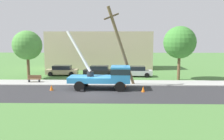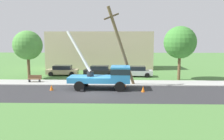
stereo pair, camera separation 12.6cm
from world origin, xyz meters
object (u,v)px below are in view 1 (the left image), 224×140
Objects in this scene: utility_truck at (108,75)px; roadside_tree_near at (27,45)px; leaning_utility_pole at (121,46)px; parked_sedan_black at (100,71)px; roadside_tree_far at (180,42)px; parked_sedan_silver at (136,71)px; parked_sedan_tan at (62,70)px; traffic_cone_curbside at (124,84)px; traffic_cone_behind at (52,88)px; park_bench at (34,79)px; traffic_cone_ahead at (143,89)px.

roadside_tree_near reaches higher than utility_truck.
leaning_utility_pole is 8.75m from parked_sedan_black.
parked_sedan_black is 10.09m from roadside_tree_near.
parked_sedan_silver is at bearing 154.27° from roadside_tree_far.
parked_sedan_tan is at bearing 176.03° from parked_sedan_silver.
utility_truck is at bearing -52.83° from parked_sedan_tan.
traffic_cone_curbside is at bearing 35.57° from utility_truck.
parked_sedan_tan is 5.33m from parked_sedan_black.
traffic_cone_behind is (-6.94, -2.29, -4.06)m from leaning_utility_pole.
roadside_tree_far reaches higher than parked_sedan_black.
leaning_utility_pole is 5.31× the size of park_bench.
roadside_tree_far reaches higher than park_bench.
traffic_cone_curbside is at bearing -30.68° from leaning_utility_pole.
traffic_cone_ahead is (2.12, -2.78, -4.06)m from leaning_utility_pole.
traffic_cone_ahead is 1.00× the size of traffic_cone_curbside.
roadside_tree_far is at bearing -0.53° from roadside_tree_near.
parked_sedan_tan reaches higher than traffic_cone_curbside.
park_bench is at bearing -57.76° from roadside_tree_near.
park_bench is at bearing 169.96° from leaning_utility_pole.
traffic_cone_behind and traffic_cone_curbside have the same top height.
parked_sedan_tan is 0.66× the size of roadside_tree_far.
traffic_cone_curbside is at bearing -10.89° from park_bench.
roadside_tree_near is (-11.85, 4.52, -0.02)m from leaning_utility_pole.
roadside_tree_far is at bearing 33.23° from traffic_cone_curbside.
traffic_cone_ahead and traffic_cone_behind have the same top height.
roadside_tree_near is (-3.63, -3.04, 3.61)m from parked_sedan_tan.
traffic_cone_behind is 0.12× the size of parked_sedan_silver.
roadside_tree_near reaches higher than parked_sedan_tan.
park_bench is at bearing 159.54° from traffic_cone_ahead.
traffic_cone_behind is 0.35× the size of park_bench.
roadside_tree_near is at bearing -140.06° from parked_sedan_tan.
parked_sedan_black reaches higher than traffic_cone_curbside.
leaning_utility_pole is 1.90× the size of parked_sedan_silver.
utility_truck is 1.01× the size of roadside_tree_far.
traffic_cone_ahead is at bearing -55.80° from traffic_cone_curbside.
roadside_tree_far is at bearing 30.52° from leaning_utility_pole.
roadside_tree_near is (-10.49, 6.00, 2.91)m from utility_truck.
leaning_utility_pole is 12.68m from roadside_tree_near.
roadside_tree_far is at bearing 8.27° from park_bench.
parked_sedan_silver is (0.05, 9.61, 0.43)m from traffic_cone_ahead.
parked_sedan_black is at bearing 116.15° from traffic_cone_ahead.
roadside_tree_near reaches higher than traffic_cone_ahead.
utility_truck is at bearing -80.29° from parked_sedan_black.
parked_sedan_tan is (-10.34, 10.33, 0.43)m from traffic_cone_ahead.
traffic_cone_ahead and traffic_cone_curbside have the same top height.
traffic_cone_curbside is (0.39, -0.23, -4.06)m from leaning_utility_pole.
traffic_cone_curbside is 9.43m from roadside_tree_far.
utility_truck is 11.36m from parked_sedan_tan.
park_bench is at bearing -171.73° from roadside_tree_far.
leaning_utility_pole is 4.09m from traffic_cone_curbside.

